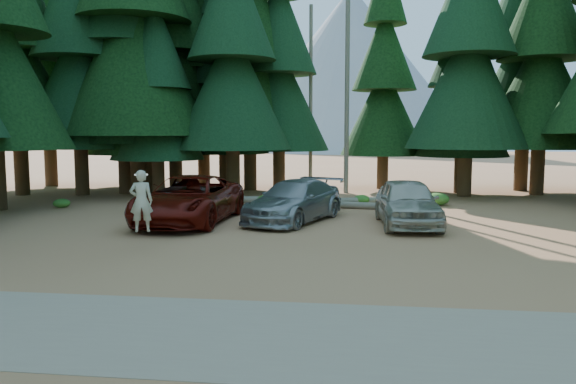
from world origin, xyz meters
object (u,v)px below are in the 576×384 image
Objects in this scene: silver_minivan_center at (294,201)px; log_left at (251,200)px; red_pickup at (189,199)px; frisbee_player at (141,201)px; log_mid at (376,206)px; silver_minivan_right at (407,202)px; log_right at (371,201)px.

log_left is (-2.54, 4.95, -0.58)m from silver_minivan_center.
red_pickup is at bearing -147.89° from silver_minivan_center.
silver_minivan_center is at bearing -143.53° from frisbee_player.
log_mid is at bearing 34.30° from red_pickup.
frisbee_player is at bearing -150.83° from silver_minivan_right.
log_mid is (-0.92, 3.89, -0.67)m from silver_minivan_right.
silver_minivan_right is 1.12× the size of log_left.
red_pickup is 4.60m from frisbee_player.
log_mid is at bearing -146.52° from frisbee_player.
log_right is (5.38, 0.23, 0.01)m from log_left.
log_right is (6.49, 5.91, -0.67)m from red_pickup.
log_left is 0.85× the size of log_right.
silver_minivan_center is 5.59m from log_left.
red_pickup reaches higher than log_mid.
frisbee_player reaches higher than silver_minivan_center.
silver_minivan_center is 5.93m from log_right.
frisbee_player is 0.49× the size of log_mid.
log_mid is (6.67, 4.18, -0.69)m from red_pickup.
log_mid is at bearing 69.58° from silver_minivan_center.
log_mid is (6.60, 8.75, -1.20)m from frisbee_player.
frisbee_player reaches higher than log_left.
log_right is at bearing 44.56° from red_pickup.
frisbee_player is 12.34m from log_right.
frisbee_player reaches higher than log_mid.
frisbee_player is 0.34× the size of log_right.
silver_minivan_right is at bearing -98.50° from log_right.
silver_minivan_center is 1.02× the size of log_right.
log_left is 1.23× the size of log_mid.
log_left is (1.04, 10.25, -1.19)m from frisbee_player.
log_right is at bearing 82.08° from silver_minivan_center.
log_left reaches higher than log_mid.
log_right is (6.42, 10.48, -1.18)m from frisbee_player.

